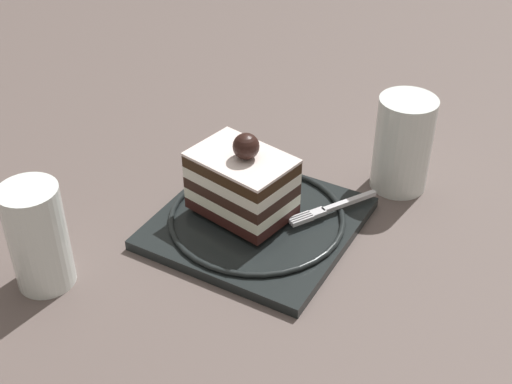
{
  "coord_description": "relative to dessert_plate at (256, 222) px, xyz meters",
  "views": [
    {
      "loc": [
        0.51,
        0.26,
        0.46
      ],
      "look_at": [
        0.0,
        0.02,
        0.05
      ],
      "focal_mm": 48.67,
      "sensor_mm": 36.0,
      "label": 1
    }
  ],
  "objects": [
    {
      "name": "dessert_plate",
      "position": [
        0.0,
        0.0,
        0.0
      ],
      "size": [
        0.21,
        0.21,
        0.02
      ],
      "color": "black",
      "rests_on": "ground_plane"
    },
    {
      "name": "ground_plane",
      "position": [
        -0.0,
        -0.02,
        -0.01
      ],
      "size": [
        2.4,
        2.4,
        0.0
      ],
      "primitive_type": "plane",
      "color": "#584C47"
    },
    {
      "name": "drink_glass_near",
      "position": [
        0.16,
        -0.15,
        0.04
      ],
      "size": [
        0.05,
        0.05,
        0.11
      ],
      "color": "white",
      "rests_on": "ground_plane"
    },
    {
      "name": "fork",
      "position": [
        -0.04,
        0.07,
        0.01
      ],
      "size": [
        0.09,
        0.07,
        0.0
      ],
      "color": "silver",
      "rests_on": "dessert_plate"
    },
    {
      "name": "drink_glass_far",
      "position": [
        -0.14,
        0.11,
        0.04
      ],
      "size": [
        0.06,
        0.06,
        0.11
      ],
      "color": "white",
      "rests_on": "ground_plane"
    },
    {
      "name": "cake_slice",
      "position": [
        0.0,
        -0.01,
        0.04
      ],
      "size": [
        0.09,
        0.11,
        0.09
      ],
      "color": "black",
      "rests_on": "dessert_plate"
    }
  ]
}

